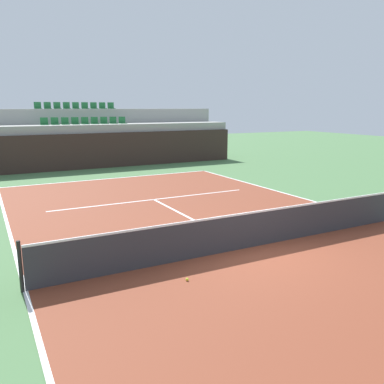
{
  "coord_description": "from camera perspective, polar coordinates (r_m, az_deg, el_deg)",
  "views": [
    {
      "loc": [
        -5.98,
        -8.2,
        3.64
      ],
      "look_at": [
        -0.59,
        2.0,
        1.2
      ],
      "focal_mm": 37.56,
      "sensor_mm": 36.0,
      "label": 1
    }
  ],
  "objects": [
    {
      "name": "court_surface",
      "position": [
        10.78,
        7.85,
        -7.88
      ],
      "size": [
        11.0,
        24.0,
        0.01
      ],
      "primitive_type": "cube",
      "color": "brown",
      "rests_on": "ground_plane"
    },
    {
      "name": "stands_tier_upper",
      "position": [
        28.61,
        -15.89,
        7.74
      ],
      "size": [
        19.14,
        2.4,
        3.54
      ],
      "primitive_type": "cube",
      "color": "#9E9E99",
      "rests_on": "ground_plane"
    },
    {
      "name": "centre_service_line",
      "position": [
        13.37,
        -0.16,
        -3.8
      ],
      "size": [
        0.1,
        6.4,
        0.0
      ],
      "primitive_type": "cube",
      "color": "white",
      "rests_on": "court_surface"
    },
    {
      "name": "tennis_net",
      "position": [
        10.62,
        7.92,
        -5.32
      ],
      "size": [
        11.08,
        0.08,
        1.07
      ],
      "color": "black",
      "rests_on": "court_surface"
    },
    {
      "name": "sideline_left",
      "position": [
        8.98,
        -22.58,
        -12.85
      ],
      "size": [
        0.1,
        24.0,
        0.0
      ],
      "primitive_type": "cube",
      "color": "white",
      "rests_on": "court_surface"
    },
    {
      "name": "baseline_far",
      "position": [
        21.33,
        -11.17,
        1.92
      ],
      "size": [
        11.0,
        0.1,
        0.0
      ],
      "primitive_type": "cube",
      "color": "white",
      "rests_on": "court_surface"
    },
    {
      "name": "tennis_ball_0",
      "position": [
        8.76,
        -0.7,
        -12.3
      ],
      "size": [
        0.07,
        0.07,
        0.07
      ],
      "primitive_type": "sphere",
      "color": "#CCE033",
      "rests_on": "court_surface"
    },
    {
      "name": "seating_row_lower",
      "position": [
        26.31,
        -14.92,
        9.56
      ],
      "size": [
        5.29,
        0.44,
        0.44
      ],
      "color": "#1E6633",
      "rests_on": "stands_tier_lower"
    },
    {
      "name": "back_wall",
      "position": [
        25.02,
        -13.96,
        5.66
      ],
      "size": [
        19.14,
        0.3,
        2.11
      ],
      "primitive_type": "cube",
      "color": "#33231E",
      "rests_on": "ground_plane"
    },
    {
      "name": "service_line_far",
      "position": [
        16.19,
        -5.44,
        -1.07
      ],
      "size": [
        8.26,
        0.1,
        0.0
      ],
      "primitive_type": "cube",
      "color": "white",
      "rests_on": "court_surface"
    },
    {
      "name": "ground_plane",
      "position": [
        10.78,
        7.85,
        -7.9
      ],
      "size": [
        80.0,
        80.0,
        0.0
      ],
      "primitive_type": "plane",
      "color": "#477042"
    },
    {
      "name": "seating_row_upper",
      "position": [
        28.64,
        -16.15,
        11.53
      ],
      "size": [
        5.29,
        0.44,
        0.44
      ],
      "color": "#1E6633",
      "rests_on": "stands_tier_upper"
    },
    {
      "name": "stands_tier_lower",
      "position": [
        26.31,
        -14.71,
        6.45
      ],
      "size": [
        19.14,
        2.4,
        2.61
      ],
      "primitive_type": "cube",
      "color": "#9E9E99",
      "rests_on": "ground_plane"
    },
    {
      "name": "sideline_right",
      "position": [
        14.53,
        25.65,
        -3.73
      ],
      "size": [
        0.1,
        24.0,
        0.0
      ],
      "primitive_type": "cube",
      "color": "white",
      "rests_on": "court_surface"
    }
  ]
}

